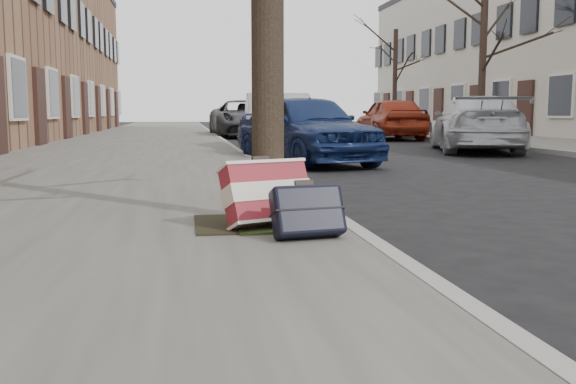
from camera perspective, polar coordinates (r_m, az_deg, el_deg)
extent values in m
cube|color=slate|center=(18.70, -13.04, 4.15)|extent=(5.00, 70.00, 0.12)
cube|color=slate|center=(21.32, 19.62, 4.27)|extent=(4.00, 70.00, 0.12)
cube|color=black|center=(4.94, -3.31, -2.79)|extent=(0.85, 0.85, 0.02)
cube|color=maroon|center=(4.76, -1.86, -0.19)|extent=(0.73, 0.57, 0.50)
cube|color=black|center=(4.35, 1.74, -1.65)|extent=(0.53, 0.37, 0.39)
imported|color=navy|center=(12.15, 1.53, 5.70)|extent=(2.54, 4.21, 1.34)
imported|color=#B1B3BA|center=(15.65, -0.87, 6.19)|extent=(1.79, 4.43, 1.43)
imported|color=#39383D|center=(25.04, -3.91, 6.54)|extent=(2.55, 5.24, 1.43)
imported|color=#B3B7BC|center=(16.42, 16.30, 5.81)|extent=(3.14, 5.00, 1.35)
imported|color=maroon|center=(23.14, 9.09, 6.48)|extent=(1.92, 4.43, 1.49)
cylinder|color=black|center=(22.20, 16.91, 10.95)|extent=(0.24, 0.24, 4.90)
cylinder|color=black|center=(30.28, 9.48, 9.78)|extent=(0.21, 0.21, 4.59)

